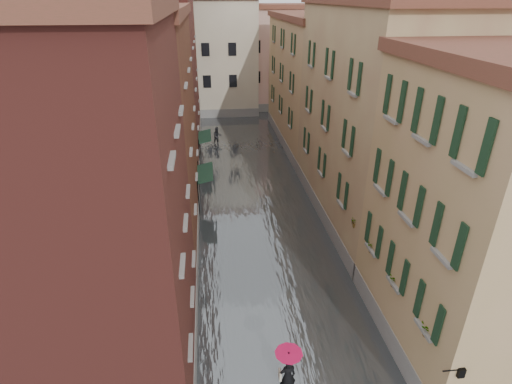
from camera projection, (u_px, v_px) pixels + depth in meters
ground at (284, 317)px, 18.54m from camera, size 120.00×120.00×0.00m
floodwater at (253, 192)px, 30.06m from camera, size 10.00×60.00×0.20m
building_left_near at (92, 230)px, 13.13m from camera, size 6.00×8.00×13.00m
building_left_mid at (140, 134)px, 23.03m from camera, size 6.00×14.00×12.50m
building_left_far at (162, 75)px, 36.05m from camera, size 6.00×16.00×14.00m
building_right_near at (482, 224)px, 14.95m from camera, size 6.00×8.00×11.50m
building_right_mid at (373, 122)px, 24.41m from camera, size 6.00×14.00×13.00m
building_right_far at (312, 85)px, 38.10m from camera, size 6.00×16.00×11.50m
building_end_cream at (206, 58)px, 49.16m from camera, size 12.00×9.00×13.00m
building_end_pink at (275, 59)px, 52.12m from camera, size 10.00×9.00×12.00m
awning_near at (205, 174)px, 27.32m from camera, size 1.09×3.20×2.80m
awning_far at (204, 137)px, 34.34m from camera, size 1.09×3.27×2.80m
wall_lantern at (460, 372)px, 12.32m from camera, size 0.71×0.22×0.35m
window_planters at (386, 258)px, 16.80m from camera, size 0.59×8.06×0.84m
pedestrian_main at (288, 369)px, 14.47m from camera, size 1.02×1.02×2.06m
pedestrian_far at (217, 136)px, 39.44m from camera, size 1.06×0.94×1.83m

